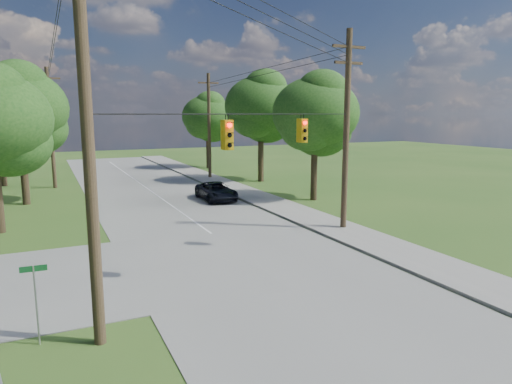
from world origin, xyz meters
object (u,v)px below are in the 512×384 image
pole_sw (86,113)px  pole_ne (346,128)px  pole_north_e (209,125)px  car_main_north (216,191)px  pole_north_w (51,127)px

pole_sw → pole_ne: (13.50, 7.60, -0.76)m
pole_north_e → car_main_north: (-3.40, -11.17, -4.46)m
pole_sw → pole_ne: 15.51m
pole_sw → car_main_north: 21.74m
pole_ne → pole_north_e: 22.00m
pole_ne → pole_north_e: size_ratio=1.05×
pole_sw → pole_north_e: bearing=65.5°
pole_north_e → car_main_north: size_ratio=2.17×
pole_north_w → car_main_north: bearing=-46.8°
pole_north_e → car_main_north: 12.50m
pole_sw → pole_north_e: 32.55m
pole_ne → car_main_north: pole_ne is taller
pole_ne → pole_north_w: size_ratio=1.05×
pole_sw → pole_north_w: 29.62m
pole_north_e → pole_north_w: same height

